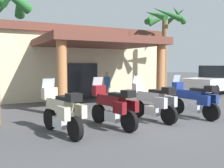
{
  "coord_description": "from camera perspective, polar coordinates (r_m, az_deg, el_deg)",
  "views": [
    {
      "loc": [
        -5.42,
        -7.37,
        2.07
      ],
      "look_at": [
        -0.32,
        2.15,
        1.2
      ],
      "focal_mm": 40.43,
      "sensor_mm": 36.0,
      "label": 1
    }
  ],
  "objects": [
    {
      "name": "motel_building",
      "position": [
        17.0,
        -9.57,
        4.89
      ],
      "size": [
        11.99,
        9.87,
        4.24
      ],
      "rotation": [
        0.0,
        0.0,
        -0.01
      ],
      "color": "beige",
      "rests_on": "ground_plane"
    },
    {
      "name": "palm_tree_near_portico",
      "position": [
        15.64,
        11.77,
        12.12
      ],
      "size": [
        2.47,
        2.62,
        5.55
      ],
      "color": "brown",
      "rests_on": "ground_plane"
    },
    {
      "name": "pedestrian",
      "position": [
        12.99,
        -1.07,
        -0.33
      ],
      "size": [
        0.32,
        0.53,
        1.65
      ],
      "rotation": [
        0.0,
        0.0,
        6.18
      ],
      "color": "brown",
      "rests_on": "ground_plane"
    },
    {
      "name": "motorcycle_silver",
      "position": [
        9.26,
        9.26,
        -3.97
      ],
      "size": [
        0.84,
        2.2,
        1.61
      ],
      "rotation": [
        0.0,
        0.0,
        1.74
      ],
      "color": "black",
      "rests_on": "ground_plane"
    },
    {
      "name": "motorcycle_blue",
      "position": [
        10.2,
        18.01,
        -3.35
      ],
      "size": [
        0.81,
        2.21,
        1.61
      ],
      "rotation": [
        0.0,
        0.0,
        1.71
      ],
      "color": "black",
      "rests_on": "ground_plane"
    },
    {
      "name": "motorcycle_maroon",
      "position": [
        8.18,
        0.32,
        -5.04
      ],
      "size": [
        0.9,
        2.19,
        1.61
      ],
      "rotation": [
        0.0,
        0.0,
        1.77
      ],
      "color": "black",
      "rests_on": "ground_plane"
    },
    {
      "name": "motorcycle_cream",
      "position": [
        7.49,
        -11.32,
        -6.03
      ],
      "size": [
        0.88,
        2.2,
        1.61
      ],
      "rotation": [
        0.0,
        0.0,
        1.76
      ],
      "color": "black",
      "rests_on": "ground_plane"
    },
    {
      "name": "ground_plane",
      "position": [
        9.37,
        8.03,
        -8.19
      ],
      "size": [
        80.0,
        80.0,
        0.0
      ],
      "primitive_type": "plane",
      "color": "#424244"
    },
    {
      "name": "pickup_truck_white",
      "position": [
        18.36,
        22.09,
        0.73
      ],
      "size": [
        5.53,
        3.3,
        1.95
      ],
      "rotation": [
        0.0,
        0.0,
        0.29
      ],
      "color": "black",
      "rests_on": "ground_plane"
    }
  ]
}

